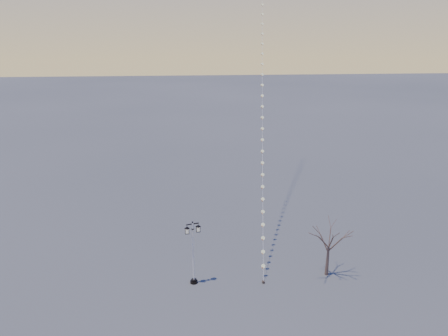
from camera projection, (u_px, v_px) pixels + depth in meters
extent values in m
plane|color=#444545|center=(230.00, 297.00, 26.31)|extent=(300.00, 300.00, 0.00)
cylinder|color=black|center=(194.00, 282.00, 27.76)|extent=(0.48, 0.48, 0.14)
cylinder|color=black|center=(194.00, 280.00, 27.72)|extent=(0.35, 0.35, 0.12)
cylinder|color=silver|center=(193.00, 251.00, 27.10)|extent=(0.11, 0.11, 4.07)
cylinder|color=black|center=(193.00, 229.00, 26.63)|extent=(0.17, 0.17, 0.05)
cube|color=black|center=(193.00, 224.00, 26.53)|extent=(0.81, 0.27, 0.05)
sphere|color=black|center=(193.00, 222.00, 26.49)|extent=(0.12, 0.12, 0.12)
pyramid|color=black|center=(187.00, 227.00, 26.44)|extent=(0.38, 0.38, 0.12)
cube|color=beige|center=(187.00, 231.00, 26.52)|extent=(0.23, 0.23, 0.29)
cube|color=black|center=(187.00, 233.00, 26.57)|extent=(0.26, 0.26, 0.03)
pyramid|color=black|center=(198.00, 225.00, 26.69)|extent=(0.38, 0.38, 0.12)
cube|color=beige|center=(198.00, 229.00, 26.77)|extent=(0.23, 0.23, 0.29)
cube|color=black|center=(198.00, 231.00, 26.82)|extent=(0.26, 0.26, 0.03)
cone|color=#503B30|center=(327.00, 260.00, 28.42)|extent=(0.25, 0.25, 2.12)
cylinder|color=#32261D|center=(263.00, 282.00, 27.72)|extent=(0.17, 0.17, 0.17)
cylinder|color=black|center=(263.00, 282.00, 27.71)|extent=(0.03, 0.03, 0.22)
cone|color=orange|center=(263.00, 68.00, 36.58)|extent=(0.07, 0.07, 0.24)
cylinder|color=white|center=(264.00, 276.00, 27.59)|extent=(0.01, 0.01, 0.69)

